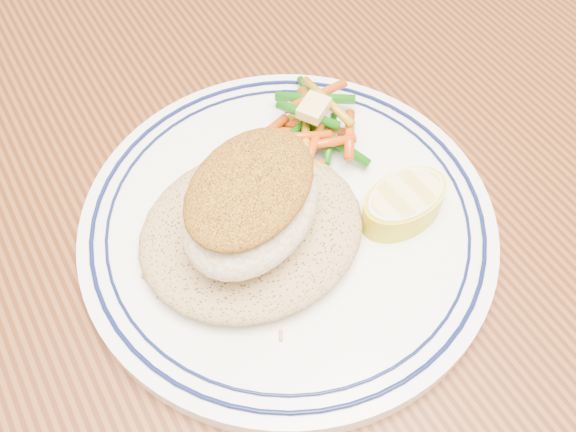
{
  "coord_description": "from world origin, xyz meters",
  "views": [
    {
      "loc": [
        -0.11,
        -0.25,
        1.13
      ],
      "look_at": [
        0.02,
        -0.03,
        0.77
      ],
      "focal_mm": 40.0,
      "sensor_mm": 36.0,
      "label": 1
    }
  ],
  "objects_px": {
    "dining_table": "(248,278)",
    "fish_fillet": "(251,203)",
    "rice_pilaf": "(252,227)",
    "plate": "(288,224)",
    "vegetable_pile": "(308,128)",
    "lemon_wedge": "(404,203)"
  },
  "relations": [
    {
      "from": "plate",
      "to": "lemon_wedge",
      "type": "height_order",
      "value": "lemon_wedge"
    },
    {
      "from": "vegetable_pile",
      "to": "rice_pilaf",
      "type": "bearing_deg",
      "value": -144.44
    },
    {
      "from": "fish_fillet",
      "to": "lemon_wedge",
      "type": "distance_m",
      "value": 0.11
    },
    {
      "from": "dining_table",
      "to": "vegetable_pile",
      "type": "bearing_deg",
      "value": 18.41
    },
    {
      "from": "rice_pilaf",
      "to": "lemon_wedge",
      "type": "height_order",
      "value": "rice_pilaf"
    },
    {
      "from": "plate",
      "to": "vegetable_pile",
      "type": "relative_size",
      "value": 2.77
    },
    {
      "from": "dining_table",
      "to": "fish_fillet",
      "type": "distance_m",
      "value": 0.17
    },
    {
      "from": "rice_pilaf",
      "to": "plate",
      "type": "bearing_deg",
      "value": 2.45
    },
    {
      "from": "fish_fillet",
      "to": "rice_pilaf",
      "type": "bearing_deg",
      "value": 74.0
    },
    {
      "from": "dining_table",
      "to": "rice_pilaf",
      "type": "bearing_deg",
      "value": -102.29
    },
    {
      "from": "fish_fillet",
      "to": "vegetable_pile",
      "type": "bearing_deg",
      "value": 37.63
    },
    {
      "from": "dining_table",
      "to": "rice_pilaf",
      "type": "distance_m",
      "value": 0.13
    },
    {
      "from": "rice_pilaf",
      "to": "lemon_wedge",
      "type": "distance_m",
      "value": 0.11
    },
    {
      "from": "dining_table",
      "to": "fish_fillet",
      "type": "height_order",
      "value": "fish_fillet"
    },
    {
      "from": "plate",
      "to": "rice_pilaf",
      "type": "xyz_separation_m",
      "value": [
        -0.03,
        -0.0,
        0.02
      ]
    },
    {
      "from": "rice_pilaf",
      "to": "vegetable_pile",
      "type": "bearing_deg",
      "value": 35.56
    },
    {
      "from": "dining_table",
      "to": "vegetable_pile",
      "type": "xyz_separation_m",
      "value": [
        0.07,
        0.02,
        0.13
      ]
    },
    {
      "from": "rice_pilaf",
      "to": "fish_fillet",
      "type": "relative_size",
      "value": 1.19
    },
    {
      "from": "rice_pilaf",
      "to": "vegetable_pile",
      "type": "relative_size",
      "value": 1.47
    },
    {
      "from": "dining_table",
      "to": "fish_fillet",
      "type": "bearing_deg",
      "value": -102.85
    },
    {
      "from": "plate",
      "to": "dining_table",
      "type": "bearing_deg",
      "value": 124.7
    },
    {
      "from": "plate",
      "to": "rice_pilaf",
      "type": "bearing_deg",
      "value": -177.55
    }
  ]
}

